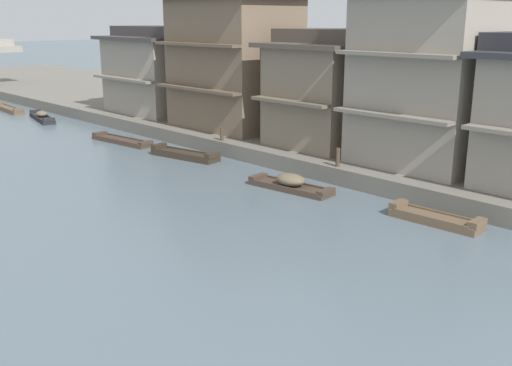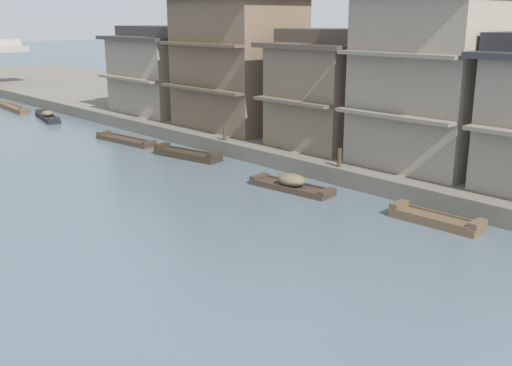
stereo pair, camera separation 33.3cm
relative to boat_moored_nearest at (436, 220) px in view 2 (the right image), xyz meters
The scene contains 13 objects.
riverbank_right 23.77m from the boat_moored_nearest, 64.19° to the left, with size 18.00×110.00×0.81m, color #6B665B.
boat_moored_nearest is the anchor object (origin of this frame).
boat_moored_second 21.29m from the boat_moored_nearest, 92.09° to the left, with size 1.55×5.04×0.41m.
boat_moored_far 39.27m from the boat_moored_nearest, 91.25° to the left, with size 1.24×5.67×0.53m.
boat_midriver_drifting 15.27m from the boat_moored_nearest, 91.48° to the left, with size 1.85×4.43×0.56m.
boat_midriver_upstream 6.93m from the boat_moored_nearest, 95.86° to the left, with size 1.60×4.26×0.75m.
boat_upstream_distant 32.93m from the boat_moored_nearest, 91.29° to the left, with size 1.93×5.08×0.71m.
house_waterfront_second 7.78m from the boat_moored_nearest, 39.12° to the left, with size 5.31×6.70×8.74m.
house_waterfront_tall 11.91m from the boat_moored_nearest, 60.51° to the left, with size 7.13×5.84×6.14m.
house_waterfront_narrow 18.91m from the boat_moored_nearest, 73.37° to the left, with size 6.43×8.24×8.74m.
house_waterfront_far 26.75m from the boat_moored_nearest, 78.04° to the left, with size 6.95×7.88×6.14m.
mooring_post_dock_mid 6.48m from the boat_moored_nearest, 74.58° to the left, with size 0.20×0.20×0.88m, color #473828.
mooring_post_dock_far 14.69m from the boat_moored_nearest, 83.34° to the left, with size 0.20×0.20×0.72m, color #473828.
Camera 2 is at (-12.94, -2.42, 7.48)m, focal length 41.56 mm.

